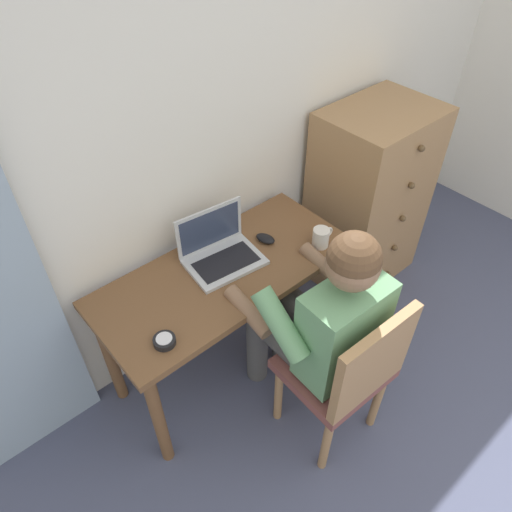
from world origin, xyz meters
name	(u,v)px	position (x,y,z in m)	size (l,w,h in m)	color
wall_back	(211,120)	(0.00, 2.20, 1.25)	(4.80, 0.05, 2.50)	silver
desk	(226,288)	(-0.22, 1.86, 0.60)	(1.23, 0.55, 0.72)	brown
dresser	(368,199)	(0.89, 1.90, 0.56)	(0.63, 0.51, 1.12)	#9E754C
chair	(346,371)	(-0.09, 1.21, 0.51)	(0.43, 0.41, 0.90)	brown
person_seated	(320,318)	(-0.08, 1.40, 0.69)	(0.54, 0.59, 1.22)	#4C4C4C
laptop	(220,250)	(-0.19, 1.93, 0.77)	(0.37, 0.29, 0.24)	#B7BABF
computer_mouse	(265,239)	(0.05, 1.89, 0.73)	(0.06, 0.10, 0.03)	black
desk_clock	(164,341)	(-0.66, 1.69, 0.73)	(0.09, 0.09, 0.03)	black
coffee_mug	(321,237)	(0.23, 1.69, 0.77)	(0.12, 0.08, 0.09)	silver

